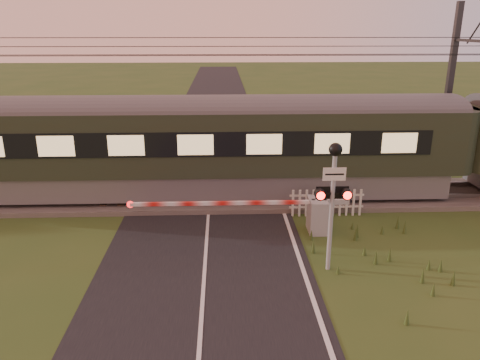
{
  "coord_description": "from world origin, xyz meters",
  "views": [
    {
      "loc": [
        0.54,
        -10.84,
        6.48
      ],
      "look_at": [
        1.08,
        3.2,
        1.85
      ],
      "focal_mm": 35.0,
      "sensor_mm": 36.0,
      "label": 1
    }
  ],
  "objects_px": {
    "train": "(463,144)",
    "picket_fence": "(327,203)",
    "crossing_signal": "(333,185)",
    "boom_gate": "(307,214)",
    "catenary_mast": "(449,91)"
  },
  "relations": [
    {
      "from": "picket_fence",
      "to": "catenary_mast",
      "type": "xyz_separation_m",
      "value": [
        5.92,
        4.13,
        3.36
      ]
    },
    {
      "from": "train",
      "to": "boom_gate",
      "type": "relative_size",
      "value": 5.56
    },
    {
      "from": "train",
      "to": "catenary_mast",
      "type": "bearing_deg",
      "value": 82.74
    },
    {
      "from": "crossing_signal",
      "to": "picket_fence",
      "type": "xyz_separation_m",
      "value": [
        0.78,
        3.86,
        -2.0
      ]
    },
    {
      "from": "boom_gate",
      "to": "picket_fence",
      "type": "relative_size",
      "value": 2.7
    },
    {
      "from": "train",
      "to": "picket_fence",
      "type": "relative_size",
      "value": 15.02
    },
    {
      "from": "train",
      "to": "picket_fence",
      "type": "distance_m",
      "value": 6.17
    },
    {
      "from": "boom_gate",
      "to": "picket_fence",
      "type": "distance_m",
      "value": 1.63
    },
    {
      "from": "boom_gate",
      "to": "catenary_mast",
      "type": "bearing_deg",
      "value": 38.36
    },
    {
      "from": "train",
      "to": "boom_gate",
      "type": "height_order",
      "value": "train"
    },
    {
      "from": "crossing_signal",
      "to": "catenary_mast",
      "type": "height_order",
      "value": "catenary_mast"
    },
    {
      "from": "crossing_signal",
      "to": "picket_fence",
      "type": "distance_m",
      "value": 4.41
    },
    {
      "from": "train",
      "to": "boom_gate",
      "type": "distance_m",
      "value": 7.49
    },
    {
      "from": "train",
      "to": "catenary_mast",
      "type": "xyz_separation_m",
      "value": [
        0.28,
        2.23,
        1.71
      ]
    },
    {
      "from": "train",
      "to": "catenary_mast",
      "type": "height_order",
      "value": "catenary_mast"
    }
  ]
}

